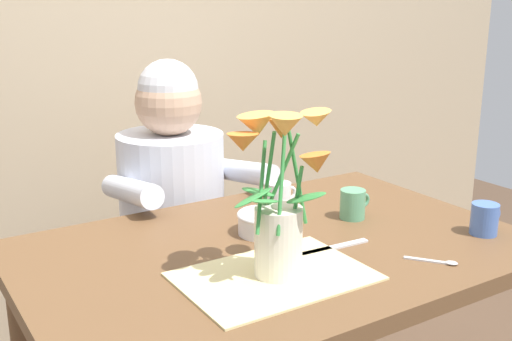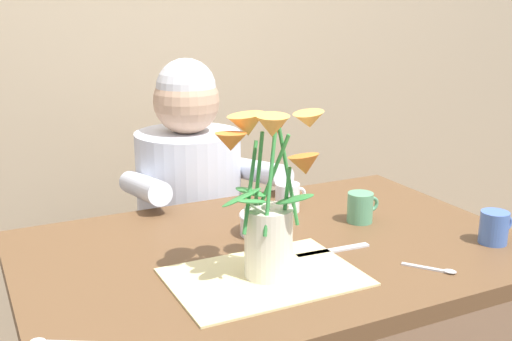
{
  "view_description": "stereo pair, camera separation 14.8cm",
  "coord_description": "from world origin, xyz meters",
  "px_view_note": "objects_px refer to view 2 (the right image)",
  "views": [
    {
      "loc": [
        -0.79,
        -1.16,
        1.32
      ],
      "look_at": [
        -0.03,
        0.05,
        0.92
      ],
      "focal_mm": 43.88,
      "sensor_mm": 36.0,
      "label": 1
    },
    {
      "loc": [
        -0.66,
        -1.23,
        1.32
      ],
      "look_at": [
        -0.03,
        0.05,
        0.92
      ],
      "focal_mm": 43.88,
      "sensor_mm": 36.0,
      "label": 2
    }
  ],
  "objects_px": {
    "ceramic_bowl": "(266,222)",
    "dinner_knife": "(333,250)",
    "flower_vase": "(269,199)",
    "tea_cup": "(361,207)",
    "ceramic_mug": "(494,227)",
    "coffee_cup": "(288,197)",
    "seated_person": "(191,231)"
  },
  "relations": [
    {
      "from": "dinner_knife",
      "to": "tea_cup",
      "type": "bearing_deg",
      "value": 41.42
    },
    {
      "from": "ceramic_bowl",
      "to": "dinner_knife",
      "type": "distance_m",
      "value": 0.2
    },
    {
      "from": "ceramic_mug",
      "to": "tea_cup",
      "type": "bearing_deg",
      "value": 127.34
    },
    {
      "from": "seated_person",
      "to": "ceramic_mug",
      "type": "height_order",
      "value": "seated_person"
    },
    {
      "from": "coffee_cup",
      "to": "flower_vase",
      "type": "bearing_deg",
      "value": -124.65
    },
    {
      "from": "seated_person",
      "to": "dinner_knife",
      "type": "distance_m",
      "value": 0.73
    },
    {
      "from": "seated_person",
      "to": "ceramic_bowl",
      "type": "height_order",
      "value": "seated_person"
    },
    {
      "from": "dinner_knife",
      "to": "tea_cup",
      "type": "height_order",
      "value": "tea_cup"
    },
    {
      "from": "ceramic_bowl",
      "to": "tea_cup",
      "type": "relative_size",
      "value": 1.46
    },
    {
      "from": "dinner_knife",
      "to": "coffee_cup",
      "type": "relative_size",
      "value": 2.04
    },
    {
      "from": "dinner_knife",
      "to": "coffee_cup",
      "type": "bearing_deg",
      "value": 84.63
    },
    {
      "from": "flower_vase",
      "to": "coffee_cup",
      "type": "relative_size",
      "value": 3.88
    },
    {
      "from": "flower_vase",
      "to": "tea_cup",
      "type": "distance_m",
      "value": 0.45
    },
    {
      "from": "ceramic_bowl",
      "to": "coffee_cup",
      "type": "bearing_deg",
      "value": 43.4
    },
    {
      "from": "seated_person",
      "to": "coffee_cup",
      "type": "distance_m",
      "value": 0.48
    },
    {
      "from": "dinner_knife",
      "to": "tea_cup",
      "type": "relative_size",
      "value": 2.04
    },
    {
      "from": "coffee_cup",
      "to": "ceramic_bowl",
      "type": "bearing_deg",
      "value": -136.6
    },
    {
      "from": "seated_person",
      "to": "coffee_cup",
      "type": "xyz_separation_m",
      "value": [
        0.14,
        -0.41,
        0.22
      ]
    },
    {
      "from": "ceramic_bowl",
      "to": "dinner_knife",
      "type": "xyz_separation_m",
      "value": [
        0.09,
        -0.17,
        -0.03
      ]
    },
    {
      "from": "coffee_cup",
      "to": "dinner_knife",
      "type": "bearing_deg",
      "value": -98.49
    },
    {
      "from": "seated_person",
      "to": "dinner_knife",
      "type": "bearing_deg",
      "value": -85.09
    },
    {
      "from": "ceramic_mug",
      "to": "coffee_cup",
      "type": "distance_m",
      "value": 0.54
    },
    {
      "from": "seated_person",
      "to": "flower_vase",
      "type": "bearing_deg",
      "value": -100.71
    },
    {
      "from": "seated_person",
      "to": "flower_vase",
      "type": "height_order",
      "value": "seated_person"
    },
    {
      "from": "ceramic_mug",
      "to": "tea_cup",
      "type": "distance_m",
      "value": 0.33
    },
    {
      "from": "tea_cup",
      "to": "coffee_cup",
      "type": "height_order",
      "value": "same"
    },
    {
      "from": "ceramic_mug",
      "to": "coffee_cup",
      "type": "xyz_separation_m",
      "value": [
        -0.33,
        0.43,
        0.0
      ]
    },
    {
      "from": "flower_vase",
      "to": "tea_cup",
      "type": "height_order",
      "value": "flower_vase"
    },
    {
      "from": "coffee_cup",
      "to": "tea_cup",
      "type": "bearing_deg",
      "value": -50.69
    },
    {
      "from": "seated_person",
      "to": "dinner_knife",
      "type": "xyz_separation_m",
      "value": [
        0.1,
        -0.7,
        0.18
      ]
    },
    {
      "from": "ceramic_bowl",
      "to": "tea_cup",
      "type": "distance_m",
      "value": 0.27
    },
    {
      "from": "ceramic_mug",
      "to": "coffee_cup",
      "type": "relative_size",
      "value": 1.0
    }
  ]
}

